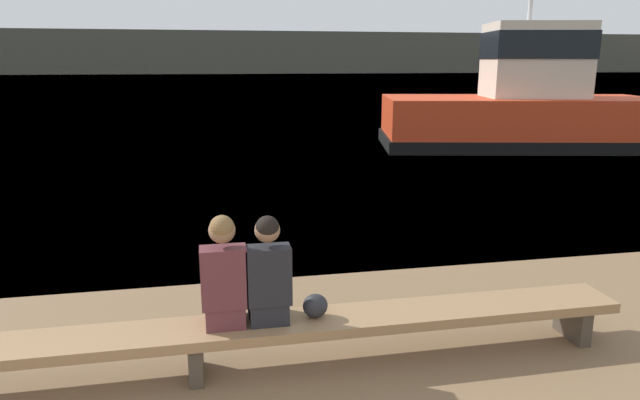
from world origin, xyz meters
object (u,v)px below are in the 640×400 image
person_left (224,276)px  person_right (268,275)px  bench_main (195,337)px  shopping_bag (315,306)px  tugboat_red (521,109)px

person_left → person_right: 0.38m
bench_main → shopping_bag: shopping_bag is taller
shopping_bag → tugboat_red: 15.12m
person_left → person_right: size_ratio=1.03×
person_left → shopping_bag: size_ratio=4.47×
bench_main → person_right: size_ratio=8.07×
bench_main → person_right: person_right is taller
person_left → tugboat_red: (9.84, 12.13, 0.30)m
person_right → tugboat_red: bearing=52.1°
person_left → shopping_bag: bearing=1.5°
shopping_bag → tugboat_red: size_ratio=0.02×
bench_main → person_left: person_left is taller
person_left → shopping_bag: person_left is taller
person_left → tugboat_red: size_ratio=0.11×
bench_main → tugboat_red: (10.11, 12.13, 0.84)m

